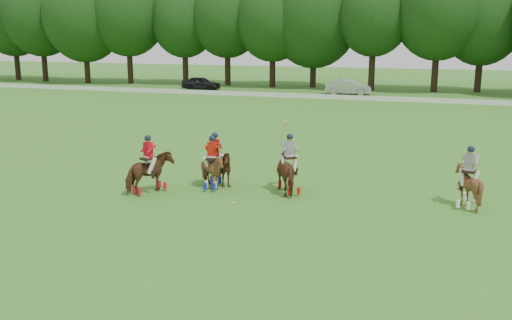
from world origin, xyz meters
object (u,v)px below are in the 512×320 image
(polo_stripe_a, at_px, (289,171))
(polo_red_b, at_px, (215,167))
(polo_red_c, at_px, (213,170))
(polo_stripe_b, at_px, (468,185))
(car_left, at_px, (201,83))
(polo_red_a, at_px, (149,172))
(car_mid, at_px, (348,87))
(polo_ball, at_px, (234,203))

(polo_stripe_a, bearing_deg, polo_red_b, -179.23)
(polo_red_c, relative_size, polo_stripe_b, 0.97)
(car_left, relative_size, polo_red_a, 1.87)
(car_mid, relative_size, polo_stripe_a, 1.60)
(polo_red_a, xyz_separation_m, polo_red_c, (2.11, 1.41, -0.07))
(car_left, distance_m, polo_red_a, 42.22)
(polo_stripe_b, bearing_deg, polo_red_c, -176.19)
(car_mid, relative_size, polo_stripe_b, 2.06)
(polo_red_c, distance_m, polo_stripe_a, 3.14)
(polo_ball, bearing_deg, polo_red_c, 132.28)
(polo_red_c, height_order, polo_ball, polo_red_c)
(polo_red_b, bearing_deg, polo_ball, -52.41)
(car_mid, height_order, polo_stripe_a, polo_stripe_a)
(car_mid, distance_m, polo_red_b, 37.62)
(polo_red_b, bearing_deg, polo_red_c, -84.55)
(polo_red_a, bearing_deg, car_left, 111.13)
(polo_red_b, relative_size, polo_red_c, 1.03)
(polo_red_a, distance_m, polo_stripe_b, 12.05)
(car_left, distance_m, polo_red_b, 41.39)
(car_left, relative_size, car_mid, 0.93)
(car_mid, distance_m, polo_stripe_a, 37.78)
(polo_red_c, bearing_deg, polo_stripe_b, 3.81)
(car_mid, bearing_deg, polo_ball, 177.84)
(car_mid, height_order, polo_stripe_b, polo_stripe_b)
(car_left, xyz_separation_m, polo_stripe_b, (27.09, -37.32, 0.07))
(car_left, relative_size, polo_red_b, 1.93)
(polo_stripe_a, height_order, polo_ball, polo_stripe_a)
(car_mid, xyz_separation_m, polo_red_a, (-1.24, -39.38, 0.08))
(polo_stripe_b, relative_size, polo_ball, 25.10)
(car_left, bearing_deg, polo_red_b, -157.17)
(polo_red_a, height_order, polo_stripe_b, polo_red_a)
(polo_red_b, bearing_deg, polo_stripe_b, 1.67)
(polo_stripe_b, height_order, polo_ball, polo_stripe_b)
(car_left, height_order, polo_ball, car_left)
(car_mid, height_order, polo_red_b, polo_red_b)
(polo_red_b, height_order, polo_stripe_b, polo_stripe_b)
(polo_red_c, xyz_separation_m, polo_stripe_a, (3.11, 0.41, 0.09))
(polo_red_b, height_order, polo_ball, polo_red_b)
(polo_stripe_a, bearing_deg, polo_red_c, -172.55)
(polo_stripe_b, xyz_separation_m, polo_ball, (-8.16, -2.41, -0.76))
(polo_red_c, bearing_deg, car_mid, 91.31)
(polo_red_a, bearing_deg, polo_red_b, 40.52)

